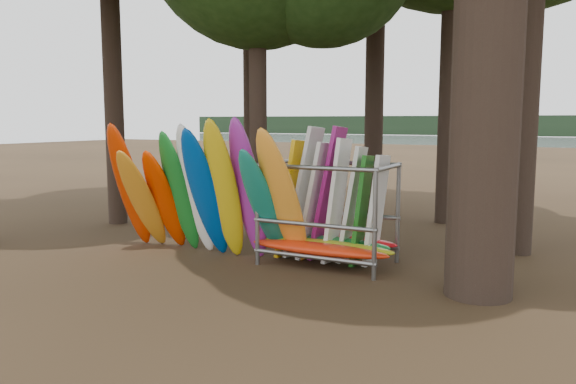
% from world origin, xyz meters
% --- Properties ---
extents(ground, '(120.00, 120.00, 0.00)m').
position_xyz_m(ground, '(0.00, 0.00, 0.00)').
color(ground, '#47331E').
rests_on(ground, ground).
extents(lake, '(160.00, 160.00, 0.00)m').
position_xyz_m(lake, '(0.00, 60.00, 0.00)').
color(lake, gray).
rests_on(lake, ground).
extents(far_shore, '(160.00, 4.00, 4.00)m').
position_xyz_m(far_shore, '(0.00, 110.00, 2.00)').
color(far_shore, black).
rests_on(far_shore, ground).
extents(kayak_row, '(4.86, 2.02, 3.20)m').
position_xyz_m(kayak_row, '(-0.82, 0.36, 1.39)').
color(kayak_row, red).
rests_on(kayak_row, ground).
extents(storage_rack, '(3.04, 1.55, 2.90)m').
position_xyz_m(storage_rack, '(1.74, 1.10, 1.00)').
color(storage_rack, slate).
rests_on(storage_rack, ground).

